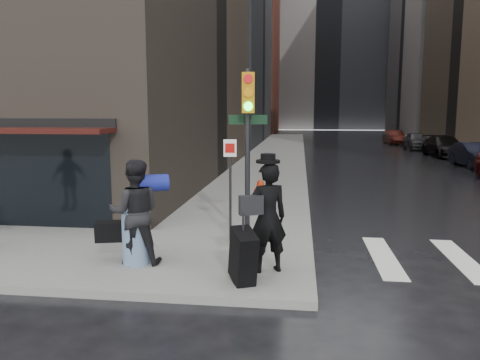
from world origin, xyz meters
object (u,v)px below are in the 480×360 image
object	(u,v)px
parked_car_4	(417,141)
parked_car_5	(394,137)
man_overcoat	(263,223)
traffic_light	(246,132)
fire_hydrant	(260,192)
parked_car_2	(475,155)
parked_car_3	(444,146)
man_jeans	(135,212)

from	to	relation	value
parked_car_4	parked_car_5	bearing A→B (deg)	96.58
man_overcoat	parked_car_5	xyz separation A→B (m)	(9.54, 38.00, -0.43)
traffic_light	fire_hydrant	world-z (taller)	traffic_light
traffic_light	parked_car_4	bearing A→B (deg)	61.03
parked_car_2	parked_car_3	world-z (taller)	parked_car_3
man_jeans	parked_car_5	distance (m)	39.62
fire_hydrant	parked_car_2	xyz separation A→B (m)	(10.92, 12.28, 0.22)
man_jeans	parked_car_2	xyz separation A→B (m)	(12.80, 18.87, -0.49)
man_jeans	traffic_light	world-z (taller)	traffic_light
parked_car_3	parked_car_4	distance (m)	6.30
fire_hydrant	parked_car_3	distance (m)	21.65
man_jeans	parked_car_3	world-z (taller)	man_jeans
parked_car_4	parked_car_5	distance (m)	6.32
man_overcoat	parked_car_5	world-z (taller)	man_overcoat
traffic_light	parked_car_2	size ratio (longest dim) A/B	0.93
fire_hydrant	parked_car_4	bearing A→B (deg)	66.59
man_jeans	fire_hydrant	world-z (taller)	man_jeans
traffic_light	parked_car_3	xyz separation A→B (m)	(11.05, 23.30, -1.94)
parked_car_3	parked_car_5	world-z (taller)	parked_car_3
fire_hydrant	parked_car_3	bearing A→B (deg)	59.07
man_overcoat	traffic_light	distance (m)	2.69
man_jeans	traffic_light	bearing A→B (deg)	-151.64
man_jeans	man_overcoat	bearing A→B (deg)	158.91
man_overcoat	parked_car_4	bearing A→B (deg)	-131.65
man_overcoat	parked_car_5	size ratio (longest dim) A/B	0.55
parked_car_5	man_overcoat	bearing A→B (deg)	-106.26
parked_car_3	parked_car_5	bearing A→B (deg)	92.42
traffic_light	parked_car_3	bearing A→B (deg)	55.51
man_jeans	parked_car_4	xyz separation A→B (m)	(12.64, 31.45, -0.47)
man_jeans	parked_car_3	size ratio (longest dim) A/B	0.42
man_jeans	parked_car_5	xyz separation A→B (m)	(12.04, 37.74, -0.51)
traffic_light	parked_car_5	bearing A→B (deg)	65.19
parked_car_2	parked_car_5	world-z (taller)	parked_car_2
traffic_light	parked_car_3	world-z (taller)	traffic_light
parked_car_2	parked_car_5	distance (m)	18.88
man_overcoat	traffic_light	size ratio (longest dim) A/B	0.58
parked_car_3	parked_car_5	xyz separation A→B (m)	(-0.97, 12.58, -0.05)
traffic_light	parked_car_4	world-z (taller)	traffic_light
man_overcoat	parked_car_3	world-z (taller)	man_overcoat
traffic_light	fire_hydrant	distance (m)	5.21
traffic_light	parked_car_5	world-z (taller)	traffic_light
fire_hydrant	parked_car_4	size ratio (longest dim) A/B	0.18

